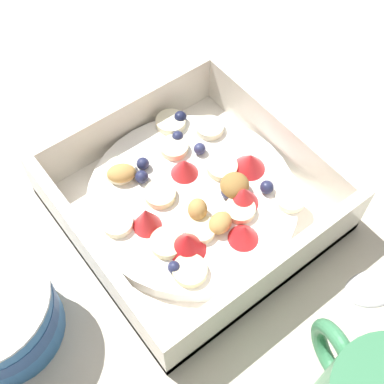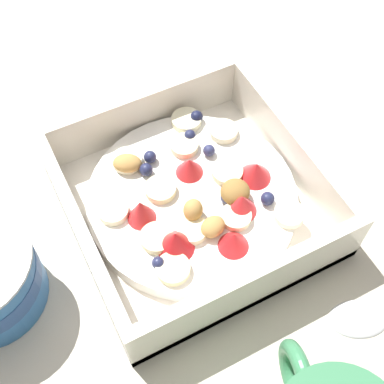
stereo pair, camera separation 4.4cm
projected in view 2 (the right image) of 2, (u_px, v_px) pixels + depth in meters
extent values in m
plane|color=beige|center=(185.00, 234.00, 0.45)|extent=(2.40, 2.40, 0.00)
cube|color=white|center=(192.00, 207.00, 0.46)|extent=(0.21, 0.21, 0.01)
cube|color=white|center=(289.00, 151.00, 0.47)|extent=(0.21, 0.01, 0.06)
cube|color=white|center=(84.00, 239.00, 0.42)|extent=(0.21, 0.01, 0.06)
cube|color=white|center=(251.00, 288.00, 0.39)|extent=(0.01, 0.19, 0.06)
cube|color=white|center=(145.00, 115.00, 0.49)|extent=(0.01, 0.19, 0.06)
cylinder|color=white|center=(192.00, 200.00, 0.45)|extent=(0.18, 0.18, 0.02)
cylinder|color=beige|center=(160.00, 189.00, 0.44)|extent=(0.03, 0.03, 0.01)
cylinder|color=#F7EFC6|center=(289.00, 214.00, 0.43)|extent=(0.03, 0.03, 0.01)
cylinder|color=beige|center=(157.00, 238.00, 0.42)|extent=(0.04, 0.04, 0.01)
cylinder|color=#F7EFC6|center=(113.00, 211.00, 0.43)|extent=(0.04, 0.04, 0.01)
cylinder|color=#F4EAB7|center=(236.00, 217.00, 0.43)|extent=(0.03, 0.03, 0.01)
cylinder|color=#F7EFC6|center=(224.00, 131.00, 0.48)|extent=(0.04, 0.04, 0.01)
cylinder|color=#F7EFC6|center=(127.00, 160.00, 0.46)|extent=(0.04, 0.04, 0.01)
cylinder|color=beige|center=(173.00, 269.00, 0.40)|extent=(0.04, 0.04, 0.01)
cylinder|color=#F4EAB7|center=(194.00, 229.00, 0.42)|extent=(0.03, 0.03, 0.01)
cylinder|color=#F4EAB7|center=(184.00, 146.00, 0.47)|extent=(0.04, 0.04, 0.01)
cylinder|color=#F4EAB7|center=(227.00, 172.00, 0.45)|extent=(0.04, 0.04, 0.01)
cylinder|color=#F7EFC6|center=(186.00, 120.00, 0.49)|extent=(0.04, 0.04, 0.01)
cone|color=red|center=(234.00, 241.00, 0.41)|extent=(0.03, 0.03, 0.02)
cone|color=red|center=(256.00, 171.00, 0.45)|extent=(0.04, 0.04, 0.02)
cone|color=red|center=(189.00, 166.00, 0.45)|extent=(0.03, 0.03, 0.02)
cone|color=red|center=(175.00, 241.00, 0.41)|extent=(0.03, 0.03, 0.02)
cone|color=red|center=(141.00, 211.00, 0.42)|extent=(0.03, 0.03, 0.03)
cone|color=red|center=(242.00, 204.00, 0.43)|extent=(0.04, 0.04, 0.02)
sphere|color=#23284C|center=(268.00, 199.00, 0.44)|extent=(0.01, 0.01, 0.01)
sphere|color=#23284C|center=(146.00, 170.00, 0.45)|extent=(0.01, 0.01, 0.01)
sphere|color=#191E3D|center=(197.00, 117.00, 0.49)|extent=(0.01, 0.01, 0.01)
sphere|color=#23284C|center=(158.00, 263.00, 0.40)|extent=(0.01, 0.01, 0.01)
sphere|color=navy|center=(209.00, 151.00, 0.46)|extent=(0.01, 0.01, 0.01)
sphere|color=#23284C|center=(151.00, 157.00, 0.46)|extent=(0.01, 0.01, 0.01)
sphere|color=#23284C|center=(190.00, 136.00, 0.47)|extent=(0.01, 0.01, 0.01)
sphere|color=navy|center=(224.00, 193.00, 0.44)|extent=(0.01, 0.01, 0.01)
ellipsoid|color=olive|center=(235.00, 192.00, 0.44)|extent=(0.03, 0.03, 0.02)
ellipsoid|color=tan|center=(213.00, 227.00, 0.42)|extent=(0.02, 0.03, 0.02)
ellipsoid|color=tan|center=(127.00, 163.00, 0.45)|extent=(0.03, 0.03, 0.01)
ellipsoid|color=tan|center=(195.00, 214.00, 0.42)|extent=(0.02, 0.02, 0.02)
ellipsoid|color=silver|center=(360.00, 317.00, 0.41)|extent=(0.05, 0.06, 0.01)
torus|color=#3D8456|center=(297.00, 378.00, 0.34)|extent=(0.05, 0.02, 0.05)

